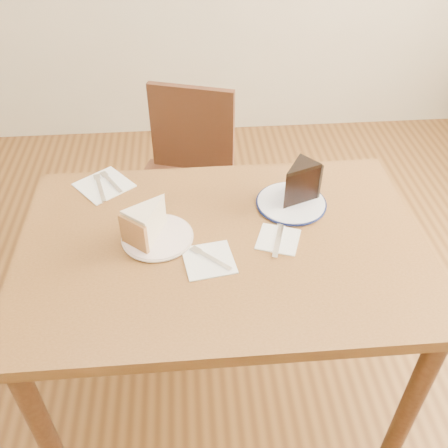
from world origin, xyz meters
The scene contains 14 objects.
ground centered at (0.00, 0.00, 0.00)m, with size 4.00×4.00×0.00m, color #492C13.
table centered at (0.00, 0.00, 0.65)m, with size 1.20×0.80×0.75m.
chair_far centered at (-0.11, 0.67, 0.48)m, with size 0.54×0.54×0.87m.
plate_cream centered at (-0.19, 0.03, 0.76)m, with size 0.20×0.20×0.01m, color silver.
plate_navy centered at (0.23, 0.16, 0.76)m, with size 0.22×0.22×0.01m, color white.
carrot_cake centered at (-0.21, 0.04, 0.81)m, with size 0.09×0.13×0.09m, color beige, non-canonical shape.
chocolate_cake centered at (0.25, 0.17, 0.82)m, with size 0.09×0.12×0.12m, color black, non-canonical shape.
napkin_cream centered at (-0.04, -0.07, 0.75)m, with size 0.14×0.14×0.00m, color white.
napkin_navy centered at (0.17, 0.00, 0.75)m, with size 0.12×0.12×0.00m, color white.
napkin_spare centered at (-0.38, 0.32, 0.75)m, with size 0.16×0.16×0.00m, color white.
fork_cream centered at (-0.04, -0.07, 0.76)m, with size 0.01×0.14×0.00m, color silver.
knife_navy centered at (0.17, 0.00, 0.76)m, with size 0.02×0.17×0.00m, color silver.
fork_spare centered at (-0.35, 0.33, 0.76)m, with size 0.01×0.14×0.00m, color silver.
knife_spare centered at (-0.39, 0.29, 0.76)m, with size 0.01×0.16×0.00m, color silver.
Camera 1 is at (-0.08, -1.08, 1.74)m, focal length 40.00 mm.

